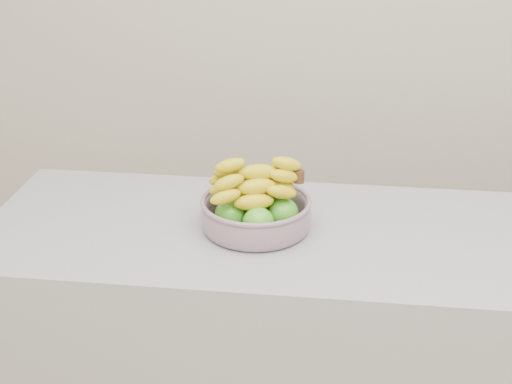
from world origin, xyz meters
The scene contains 2 objects.
counter centered at (0.00, 0.75, 0.45)m, with size 2.00×0.60×0.90m, color #9A99A1.
fruit_bowl centered at (-0.31, 0.75, 0.95)m, with size 0.28×0.28×0.17m.
Camera 1 is at (-0.11, -0.82, 1.73)m, focal length 50.00 mm.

